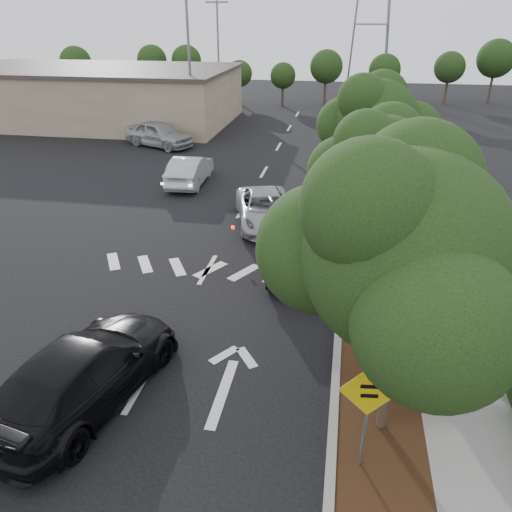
% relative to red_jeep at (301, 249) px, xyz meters
% --- Properties ---
extents(ground, '(120.00, 120.00, 0.00)m').
position_rel_red_jeep_xyz_m(ground, '(-3.21, -6.27, -0.94)').
color(ground, black).
rests_on(ground, ground).
extents(curb, '(0.20, 70.00, 0.15)m').
position_rel_red_jeep_xyz_m(curb, '(1.39, 5.73, -0.87)').
color(curb, '#9E9B93').
rests_on(curb, ground).
extents(planting_strip, '(1.80, 70.00, 0.12)m').
position_rel_red_jeep_xyz_m(planting_strip, '(2.39, 5.73, -0.88)').
color(planting_strip, black).
rests_on(planting_strip, ground).
extents(sidewalk, '(2.00, 70.00, 0.12)m').
position_rel_red_jeep_xyz_m(sidewalk, '(4.29, 5.73, -0.88)').
color(sidewalk, gray).
rests_on(sidewalk, ground).
extents(hedge, '(0.80, 70.00, 0.80)m').
position_rel_red_jeep_xyz_m(hedge, '(5.69, 5.73, -0.54)').
color(hedge, black).
rests_on(hedge, ground).
extents(commercial_building, '(22.00, 12.00, 4.00)m').
position_rel_red_jeep_xyz_m(commercial_building, '(-19.21, 23.73, 1.06)').
color(commercial_building, gray).
rests_on(commercial_building, ground).
extents(transmission_tower, '(7.00, 4.00, 28.00)m').
position_rel_red_jeep_xyz_m(transmission_tower, '(2.79, 41.73, -0.94)').
color(transmission_tower, slate).
rests_on(transmission_tower, ground).
extents(street_tree_near, '(3.80, 3.80, 5.92)m').
position_rel_red_jeep_xyz_m(street_tree_near, '(2.39, -6.77, -0.94)').
color(street_tree_near, black).
rests_on(street_tree_near, ground).
extents(street_tree_mid, '(3.20, 3.20, 5.32)m').
position_rel_red_jeep_xyz_m(street_tree_mid, '(2.39, 0.23, -0.94)').
color(street_tree_mid, black).
rests_on(street_tree_mid, ground).
extents(street_tree_far, '(3.40, 3.40, 5.62)m').
position_rel_red_jeep_xyz_m(street_tree_far, '(2.39, 6.73, -0.94)').
color(street_tree_far, black).
rests_on(street_tree_far, ground).
extents(light_pole_a, '(2.00, 0.22, 9.00)m').
position_rel_red_jeep_xyz_m(light_pole_a, '(-9.71, 19.73, -0.94)').
color(light_pole_a, slate).
rests_on(light_pole_a, ground).
extents(light_pole_b, '(2.00, 0.22, 9.00)m').
position_rel_red_jeep_xyz_m(light_pole_b, '(-10.71, 31.73, -0.94)').
color(light_pole_b, slate).
rests_on(light_pole_b, ground).
extents(red_jeep, '(1.86, 3.72, 1.86)m').
position_rel_red_jeep_xyz_m(red_jeep, '(0.00, 0.00, 0.00)').
color(red_jeep, black).
rests_on(red_jeep, ground).
extents(silver_suv_ahead, '(3.48, 5.28, 1.35)m').
position_rel_red_jeep_xyz_m(silver_suv_ahead, '(-1.91, 4.21, -0.27)').
color(silver_suv_ahead, '#A6A8AE').
rests_on(silver_suv_ahead, ground).
extents(black_suv_oncoming, '(3.28, 5.75, 1.57)m').
position_rel_red_jeep_xyz_m(black_suv_oncoming, '(-4.21, -6.99, -0.16)').
color(black_suv_oncoming, black).
rests_on(black_suv_oncoming, ground).
extents(silver_sedan_oncoming, '(1.72, 4.47, 1.45)m').
position_rel_red_jeep_xyz_m(silver_sedan_oncoming, '(-6.65, 8.96, -0.22)').
color(silver_sedan_oncoming, '#B4B7BD').
rests_on(silver_sedan_oncoming, ground).
extents(parked_suv, '(5.23, 3.72, 1.65)m').
position_rel_red_jeep_xyz_m(parked_suv, '(-11.02, 16.36, -0.12)').
color(parked_suv, '#9FA1A6').
rests_on(parked_suv, ground).
extents(speed_hump_sign, '(1.13, 0.16, 2.40)m').
position_rel_red_jeep_xyz_m(speed_hump_sign, '(1.95, -7.89, 0.72)').
color(speed_hump_sign, slate).
rests_on(speed_hump_sign, ground).
extents(terracotta_planter, '(0.62, 0.62, 1.08)m').
position_rel_red_jeep_xyz_m(terracotta_planter, '(3.70, -5.51, -0.21)').
color(terracotta_planter, brown).
rests_on(terracotta_planter, ground).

